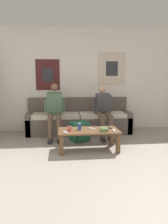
{
  "coord_description": "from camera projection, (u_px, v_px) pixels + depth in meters",
  "views": [
    {
      "loc": [
        -0.62,
        -2.68,
        1.37
      ],
      "look_at": [
        -0.15,
        1.71,
        0.64
      ],
      "focal_mm": 35.0,
      "sensor_mm": 36.0,
      "label": 1
    }
  ],
  "objects": [
    {
      "name": "drink_can_blue",
      "position": [
        80.0,
        126.0,
        4.05
      ],
      "size": [
        0.07,
        0.07,
        0.12
      ],
      "color": "#28479E",
      "rests_on": "coffee_table"
    },
    {
      "name": "wall_back",
      "position": [
        85.0,
        80.0,
        5.54
      ],
      "size": [
        10.0,
        0.07,
        2.55
      ],
      "color": "silver",
      "rests_on": "ground_plane"
    },
    {
      "name": "backpack",
      "position": [
        80.0,
        132.0,
        4.66
      ],
      "size": [
        0.44,
        0.41,
        0.41
      ],
      "color": "#1E5642",
      "rests_on": "ground_plane"
    },
    {
      "name": "pillar_candle",
      "position": [
        69.0,
        129.0,
        3.95
      ],
      "size": [
        0.07,
        0.07,
        0.1
      ],
      "color": "#B24C42",
      "rests_on": "coffee_table"
    },
    {
      "name": "cell_phone",
      "position": [
        108.0,
        128.0,
        4.18
      ],
      "size": [
        0.14,
        0.15,
        0.01
      ],
      "color": "black",
      "rests_on": "coffee_table"
    },
    {
      "name": "game_controller_far_center",
      "position": [
        65.0,
        132.0,
        3.82
      ],
      "size": [
        0.1,
        0.14,
        0.03
      ],
      "color": "white",
      "rests_on": "coffee_table"
    },
    {
      "name": "game_controller_near_right",
      "position": [
        114.0,
        130.0,
        3.96
      ],
      "size": [
        0.04,
        0.15,
        0.03
      ],
      "color": "white",
      "rests_on": "coffee_table"
    },
    {
      "name": "ground_plane",
      "position": [
        109.0,
        180.0,
        2.91
      ],
      "size": [
        18.0,
        18.0,
        0.0
      ],
      "primitive_type": "plane",
      "color": "gray"
    },
    {
      "name": "coffee_table",
      "position": [
        88.0,
        133.0,
        4.06
      ],
      "size": [
        1.12,
        0.57,
        0.38
      ],
      "color": "brown",
      "rests_on": "ground_plane"
    },
    {
      "name": "game_controller_near_left",
      "position": [
        92.0,
        129.0,
        4.09
      ],
      "size": [
        0.12,
        0.13,
        0.03
      ],
      "color": "white",
      "rests_on": "coffee_table"
    },
    {
      "name": "person_seated_adult",
      "position": [
        55.0,
        109.0,
        4.87
      ],
      "size": [
        0.47,
        0.82,
        1.21
      ],
      "color": "brown",
      "rests_on": "ground_plane"
    },
    {
      "name": "ceramic_bowl",
      "position": [
        104.0,
        129.0,
        3.96
      ],
      "size": [
        0.16,
        0.16,
        0.06
      ],
      "color": "#607F47",
      "rests_on": "coffee_table"
    },
    {
      "name": "couch",
      "position": [
        79.0,
        121.0,
        5.35
      ],
      "size": [
        2.49,
        0.69,
        0.84
      ],
      "color": "#564C47",
      "rests_on": "ground_plane"
    },
    {
      "name": "person_seated_teen",
      "position": [
        104.0,
        109.0,
        5.01
      ],
      "size": [
        0.47,
        0.89,
        1.15
      ],
      "color": "brown",
      "rests_on": "ground_plane"
    }
  ]
}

